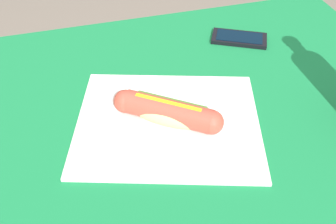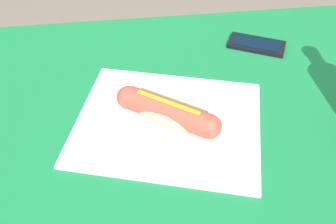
{
  "view_description": "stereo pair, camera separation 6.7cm",
  "coord_description": "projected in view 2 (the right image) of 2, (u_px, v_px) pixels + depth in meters",
  "views": [
    {
      "loc": [
        -0.06,
        -0.47,
        1.25
      ],
      "look_at": [
        0.07,
        -0.01,
        0.79
      ],
      "focal_mm": 39.15,
      "sensor_mm": 36.0,
      "label": 1
    },
    {
      "loc": [
        0.01,
        -0.49,
        1.25
      ],
      "look_at": [
        0.07,
        -0.01,
        0.79
      ],
      "focal_mm": 39.15,
      "sensor_mm": 36.0,
      "label": 2
    }
  ],
  "objects": [
    {
      "name": "cell_phone",
      "position": [
        257.0,
        44.0,
        0.87
      ],
      "size": [
        0.14,
        0.11,
        0.01
      ],
      "color": "black",
      "rests_on": "dining_table"
    },
    {
      "name": "dining_table",
      "position": [
        135.0,
        169.0,
        0.79
      ],
      "size": [
        1.25,
        0.78,
        0.76
      ],
      "color": "brown",
      "rests_on": "ground"
    },
    {
      "name": "hot_dog",
      "position": [
        168.0,
        111.0,
        0.67
      ],
      "size": [
        0.18,
        0.14,
        0.05
      ],
      "color": "#E5BC75",
      "rests_on": "paper_wrapper"
    },
    {
      "name": "paper_wrapper",
      "position": [
        168.0,
        122.0,
        0.69
      ],
      "size": [
        0.4,
        0.36,
        0.01
      ],
      "primitive_type": "cube",
      "rotation": [
        0.0,
        0.0,
        -0.29
      ],
      "color": "silver",
      "rests_on": "dining_table"
    }
  ]
}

